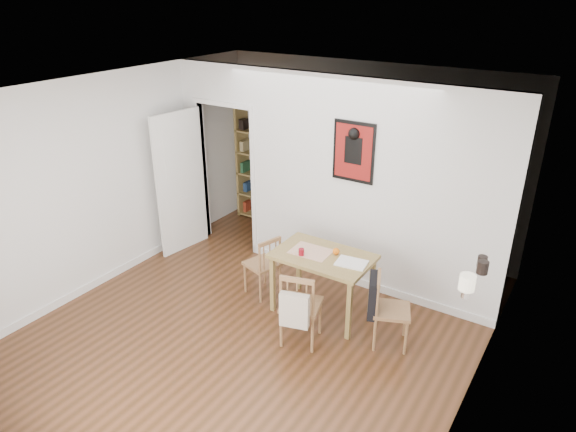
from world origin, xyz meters
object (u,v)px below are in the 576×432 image
Objects in this scene: dining_table at (323,262)px; chair_left at (262,265)px; red_glass at (301,252)px; chair_right at (390,310)px; notebook at (351,263)px; chair_front at (301,306)px; bookshelf at (261,165)px; fireplace at (468,331)px; orange_fruit at (336,251)px; mantel_lamp at (467,284)px; ceramic_jar_b at (482,262)px; ceramic_jar_a at (483,267)px.

dining_table is 1.38× the size of chair_left.
dining_table is 0.28m from red_glass.
notebook is at bearing 166.41° from chair_right.
chair_front is at bearing -82.63° from dining_table.
chair_front reaches higher than dining_table.
bookshelf is at bearing 144.01° from notebook.
bookshelf reaches higher than red_glass.
chair_right is 0.66× the size of fireplace.
orange_fruit is at bearing 165.06° from fireplace.
bookshelf is at bearing 150.89° from fireplace.
bookshelf is at bearing 147.19° from mantel_lamp.
chair_left is at bearing 171.37° from red_glass.
fireplace is (0.83, -0.21, 0.19)m from chair_right.
ceramic_jar_b reaches higher than chair_left.
chair_right is at bearing -8.41° from dining_table.
notebook is at bearing 166.23° from fireplace.
bookshelf reaches higher than chair_right.
chair_front is at bearing -170.90° from fireplace.
chair_left is at bearing -171.55° from orange_fruit.
orange_fruit reaches higher than dining_table.
dining_table is at bearing 3.30° from chair_left.
orange_fruit is 0.37× the size of mantel_lamp.
fireplace is at bearing 86.88° from mantel_lamp.
notebook is (0.28, 0.60, 0.32)m from chair_front.
mantel_lamp reaches higher than orange_fruit.
bookshelf is 8.83× the size of mantel_lamp.
red_glass is at bearing -145.20° from dining_table.
red_glass is 0.57m from notebook.
fireplace reaches higher than red_glass.
bookshelf is 5.64× the size of notebook.
ceramic_jar_b is at bearing 105.27° from ceramic_jar_a.
chair_left is at bearing 148.18° from chair_front.
fireplace is at bearing -13.89° from chair_right.
chair_right is 0.64m from notebook.
dining_table is 0.64m from chair_front.
chair_right is at bearing 146.75° from mantel_lamp.
orange_fruit is 0.64× the size of ceramic_jar_a.
orange_fruit is (-0.77, 0.22, 0.37)m from chair_right.
chair_right is (1.69, -0.08, 0.03)m from chair_left.
fireplace is 11.39× the size of ceramic_jar_b.
ceramic_jar_b reaches higher than notebook.
notebook is at bearing 153.78° from mantel_lamp.
chair_left is at bearing -54.34° from bookshelf.
bookshelf is 16.85× the size of ceramic_jar_b.
chair_front is 0.64m from red_glass.
fireplace is at bearing -91.08° from ceramic_jar_a.
red_glass is at bearing 178.50° from ceramic_jar_a.
ceramic_jar_a is at bearing 13.99° from chair_front.
dining_table is at bearing 179.55° from notebook.
bookshelf reaches higher than ceramic_jar_a.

